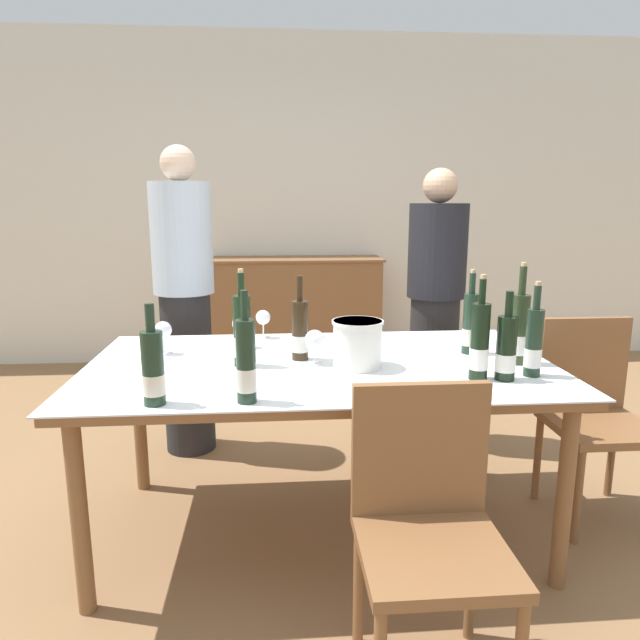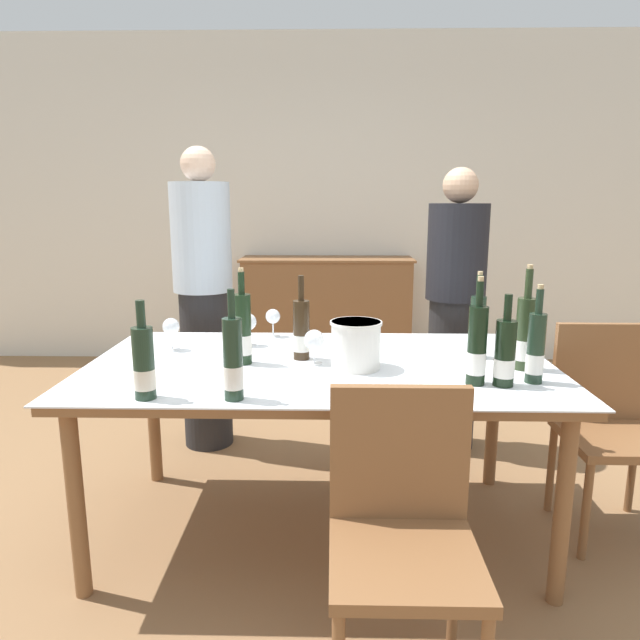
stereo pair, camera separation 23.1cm
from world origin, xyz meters
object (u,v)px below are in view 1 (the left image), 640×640
wine_glass_0 (163,331)px  wine_glass_1 (263,319)px  wine_bottle_1 (153,369)px  wine_bottle_6 (534,344)px  wine_bottle_7 (480,344)px  wine_bottle_5 (506,350)px  wine_bottle_4 (246,364)px  wine_bottle_8 (519,330)px  wine_glass_2 (241,325)px  chair_near_front (427,515)px  person_host (185,303)px  wine_bottle_2 (300,332)px  chair_right_end (592,404)px  wine_bottle_3 (242,333)px  person_guest_left (435,311)px  wine_glass_3 (315,341)px  wine_bottle_0 (470,325)px  dining_table (320,377)px  sideboard_cabinet (297,313)px  ice_bucket (357,342)px

wine_glass_0 → wine_glass_1: size_ratio=1.06×
wine_bottle_1 → wine_bottle_6: 1.39m
wine_bottle_1 → wine_bottle_7: (1.15, 0.18, 0.02)m
wine_bottle_1 → wine_bottle_5: bearing=7.6°
wine_bottle_4 → wine_glass_0: (-0.39, 0.64, -0.03)m
wine_bottle_8 → wine_glass_2: bearing=163.0°
wine_bottle_5 → chair_near_front: 0.74m
wine_bottle_4 → wine_bottle_5: bearing=10.1°
wine_glass_2 → person_host: 0.72m
wine_glass_1 → person_host: (-0.44, 0.45, 0.00)m
wine_bottle_2 → chair_right_end: 1.38m
chair_right_end → wine_bottle_3: bearing=-176.2°
chair_right_end → person_guest_left: (-0.51, 0.82, 0.28)m
wine_bottle_1 → wine_glass_1: size_ratio=2.45×
wine_bottle_4 → wine_glass_3: bearing=59.3°
wine_bottle_0 → wine_glass_2: 1.02m
wine_glass_2 → chair_near_front: wine_glass_2 is taller
dining_table → chair_near_front: chair_near_front is taller
wine_bottle_0 → chair_right_end: wine_bottle_0 is taller
wine_bottle_2 → wine_glass_2: wine_bottle_2 is taller
wine_bottle_5 → wine_glass_2: bearing=151.0°
sideboard_cabinet → ice_bucket: 2.66m
dining_table → wine_bottle_3: size_ratio=4.83×
wine_bottle_0 → wine_glass_2: bearing=170.0°
wine_bottle_2 → wine_bottle_8: wine_bottle_8 is taller
wine_bottle_4 → wine_glass_0: size_ratio=2.58×
wine_bottle_2 → wine_bottle_6: size_ratio=0.97×
wine_bottle_6 → wine_glass_3: wine_bottle_6 is taller
wine_bottle_3 → chair_right_end: (1.56, 0.10, -0.39)m
sideboard_cabinet → person_host: (-0.68, -1.65, 0.38)m
wine_bottle_0 → chair_right_end: (0.58, -0.01, -0.38)m
wine_bottle_0 → wine_glass_1: size_ratio=2.68×
chair_right_end → chair_near_front: (-0.99, -0.86, -0.00)m
dining_table → wine_bottle_0: bearing=8.4°
ice_bucket → chair_right_end: 1.17m
wine_bottle_4 → wine_bottle_8: wine_bottle_8 is taller
wine_bottle_0 → person_guest_left: (0.07, 0.80, -0.09)m
wine_bottle_1 → ice_bucket: bearing=27.4°
ice_bucket → wine_bottle_3: (-0.46, 0.06, 0.04)m
wine_glass_2 → person_guest_left: (1.07, 0.63, -0.07)m
sideboard_cabinet → chair_near_front: (0.26, -3.33, 0.04)m
ice_bucket → wine_glass_2: (-0.48, 0.35, 0.00)m
wine_glass_2 → wine_bottle_0: bearing=-10.0°
person_host → chair_right_end: bearing=-23.1°
wine_bottle_0 → wine_bottle_5: wine_bottle_0 is taller
sideboard_cabinet → chair_right_end: sideboard_cabinet is taller
wine_bottle_8 → person_host: (-1.49, 0.98, -0.04)m
wine_bottle_0 → wine_bottle_6: bearing=-69.5°
wine_bottle_2 → chair_near_front: 0.97m
wine_bottle_4 → wine_glass_2: bearing=94.6°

